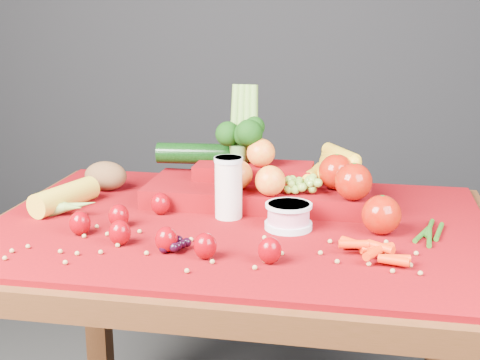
% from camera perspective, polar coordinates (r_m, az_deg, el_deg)
% --- Properties ---
extents(table, '(1.10, 0.80, 0.75)m').
position_cam_1_polar(table, '(1.48, -0.15, -7.52)').
color(table, '#3C220D').
rests_on(table, ground).
extents(red_cloth, '(1.05, 0.75, 0.01)m').
position_cam_1_polar(red_cloth, '(1.44, -0.15, -3.81)').
color(red_cloth, '#720306').
rests_on(red_cloth, table).
extents(milk_glass, '(0.06, 0.06, 0.14)m').
position_cam_1_polar(milk_glass, '(1.45, -0.99, -0.46)').
color(milk_glass, beige).
rests_on(milk_glass, red_cloth).
extents(yogurt_bowl, '(0.10, 0.10, 0.05)m').
position_cam_1_polar(yogurt_bowl, '(1.39, 4.16, -3.02)').
color(yogurt_bowl, silver).
rests_on(yogurt_bowl, red_cloth).
extents(strawberry_scatter, '(0.44, 0.28, 0.05)m').
position_cam_1_polar(strawberry_scatter, '(1.33, -7.05, -4.08)').
color(strawberry_scatter, '#860009').
rests_on(strawberry_scatter, red_cloth).
extents(dark_grape_cluster, '(0.06, 0.05, 0.03)m').
position_cam_1_polar(dark_grape_cluster, '(1.28, -5.55, -5.49)').
color(dark_grape_cluster, black).
rests_on(dark_grape_cluster, red_cloth).
extents(soybean_scatter, '(0.84, 0.24, 0.01)m').
position_cam_1_polar(soybean_scatter, '(1.25, -1.88, -6.26)').
color(soybean_scatter, tan).
rests_on(soybean_scatter, red_cloth).
extents(corn_ear, '(0.23, 0.26, 0.06)m').
position_cam_1_polar(corn_ear, '(1.54, -14.62, -1.99)').
color(corn_ear, gold).
rests_on(corn_ear, red_cloth).
extents(potato, '(0.11, 0.08, 0.07)m').
position_cam_1_polar(potato, '(1.70, -11.39, 0.34)').
color(potato, brown).
rests_on(potato, red_cloth).
extents(baby_carrot_pile, '(0.18, 0.17, 0.03)m').
position_cam_1_polar(baby_carrot_pile, '(1.27, 11.54, -5.83)').
color(baby_carrot_pile, red).
rests_on(baby_carrot_pile, red_cloth).
extents(green_bean_pile, '(0.14, 0.12, 0.01)m').
position_cam_1_polar(green_bean_pile, '(1.41, 16.10, -4.35)').
color(green_bean_pile, '#215313').
rests_on(green_bean_pile, red_cloth).
extents(produce_mound, '(0.59, 0.36, 0.27)m').
position_cam_1_polar(produce_mound, '(1.56, 2.67, 0.12)').
color(produce_mound, '#720306').
rests_on(produce_mound, red_cloth).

